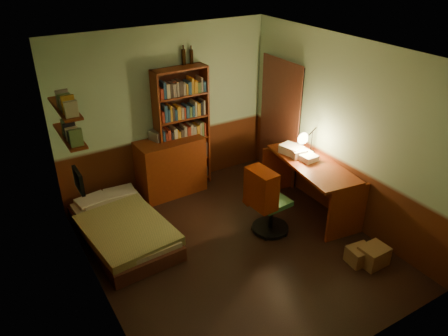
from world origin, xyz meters
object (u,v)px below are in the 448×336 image
bed (122,222)px  mini_stereo (160,134)px  office_chair (272,196)px  desk (310,187)px  desk_lamp (312,135)px  dresser (171,166)px  bookshelf (182,130)px  cardboard_box_a (373,256)px  cardboard_box_b (360,255)px

bed → mini_stereo: (1.01, 0.93, 0.73)m
office_chair → desk: bearing=3.4°
desk → desk_lamp: desk_lamp is taller
dresser → desk_lamp: bearing=-39.7°
bookshelf → office_chair: size_ratio=1.79×
mini_stereo → cardboard_box_a: size_ratio=0.82×
bed → cardboard_box_b: (2.42, -2.04, -0.16)m
desk_lamp → office_chair: bearing=-165.6°
office_chair → cardboard_box_a: (0.68, -1.26, -0.43)m
bed → desk_lamp: size_ratio=3.06×
bed → cardboard_box_b: size_ratio=5.80×
dresser → mini_stereo: mini_stereo is taller
cardboard_box_a → desk: bearing=86.0°
bookshelf → office_chair: (0.47, -1.78, -0.44)m
desk → dresser: bearing=141.5°
bookshelf → dresser: bearing=-164.7°
desk → office_chair: 0.80m
bed → bookshelf: bookshelf is taller
mini_stereo → bookshelf: size_ratio=0.14×
bed → dresser: dresser is taller
dresser → office_chair: size_ratio=0.93×
mini_stereo → office_chair: office_chair is taller
bed → desk: (2.63, -0.79, 0.15)m
dresser → desk_lamp: 2.27m
cardboard_box_b → cardboard_box_a: bearing=-43.7°
bed → office_chair: (1.85, -0.89, 0.29)m
office_chair → cardboard_box_b: (0.56, -1.15, -0.45)m
mini_stereo → desk: bearing=-65.8°
bookshelf → cardboard_box_a: (1.15, -3.04, -0.87)m
office_chair → cardboard_box_a: size_ratio=3.26×
bed → desk_lamp: desk_lamp is taller
bookshelf → cardboard_box_a: bearing=-71.1°
mini_stereo → cardboard_box_b: bearing=-83.7°
office_chair → bed: bearing=150.4°
bookshelf → cardboard_box_b: bearing=-72.4°
cardboard_box_a → bed: bearing=139.6°
desk_lamp → cardboard_box_b: size_ratio=1.90×
desk → cardboard_box_b: (-0.21, -1.25, -0.31)m
dresser → mini_stereo: (-0.09, 0.12, 0.53)m
bed → bookshelf: 1.80m
mini_stereo → desk: mini_stereo is taller
desk_lamp → cardboard_box_a: (-0.28, -1.62, -0.99)m
mini_stereo → cardboard_box_b: (1.40, -2.97, -0.89)m
mini_stereo → desk: 2.43m
cardboard_box_a → cardboard_box_b: bearing=136.3°
cardboard_box_a → bookshelf: bearing=110.8°
office_chair → dresser: bearing=109.8°
office_chair → cardboard_box_a: bearing=-65.4°
office_chair → bookshelf: bearing=100.8°
desk_lamp → cardboard_box_b: 1.86m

